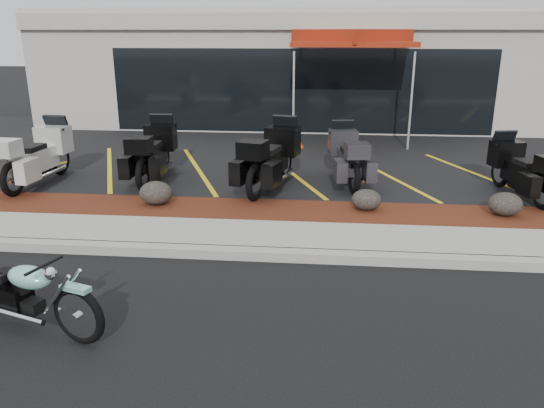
# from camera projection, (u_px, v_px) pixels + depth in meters

# --- Properties ---
(ground) EXTENTS (90.00, 90.00, 0.00)m
(ground) POSITION_uv_depth(u_px,v_px,m) (264.00, 286.00, 7.24)
(ground) COLOR black
(ground) RESTS_ON ground
(curb) EXTENTS (24.00, 0.25, 0.15)m
(curb) POSITION_uv_depth(u_px,v_px,m) (270.00, 254.00, 8.06)
(curb) COLOR gray
(curb) RESTS_ON ground
(sidewalk) EXTENTS (24.00, 1.20, 0.15)m
(sidewalk) POSITION_uv_depth(u_px,v_px,m) (275.00, 237.00, 8.73)
(sidewalk) COLOR gray
(sidewalk) RESTS_ON ground
(mulch_bed) EXTENTS (24.00, 1.20, 0.16)m
(mulch_bed) POSITION_uv_depth(u_px,v_px,m) (280.00, 213.00, 9.86)
(mulch_bed) COLOR #3A100D
(mulch_bed) RESTS_ON ground
(upper_lot) EXTENTS (26.00, 9.60, 0.15)m
(upper_lot) POSITION_uv_depth(u_px,v_px,m) (296.00, 151.00, 14.97)
(upper_lot) COLOR black
(upper_lot) RESTS_ON ground
(dealership_building) EXTENTS (18.00, 8.16, 4.00)m
(dealership_building) POSITION_uv_depth(u_px,v_px,m) (305.00, 67.00, 20.30)
(dealership_building) COLOR #A29F93
(dealership_building) RESTS_ON ground
(boulder_left) EXTENTS (0.63, 0.53, 0.45)m
(boulder_left) POSITION_uv_depth(u_px,v_px,m) (156.00, 193.00, 10.06)
(boulder_left) COLOR black
(boulder_left) RESTS_ON mulch_bed
(boulder_mid) EXTENTS (0.55, 0.46, 0.39)m
(boulder_mid) POSITION_uv_depth(u_px,v_px,m) (366.00, 200.00, 9.75)
(boulder_mid) COLOR black
(boulder_mid) RESTS_ON mulch_bed
(boulder_right) EXTENTS (0.59, 0.50, 0.42)m
(boulder_right) POSITION_uv_depth(u_px,v_px,m) (505.00, 204.00, 9.46)
(boulder_right) COLOR black
(boulder_right) RESTS_ON mulch_bed
(hero_cruiser) EXTENTS (2.67, 1.42, 0.91)m
(hero_cruiser) POSITION_uv_depth(u_px,v_px,m) (78.00, 307.00, 5.76)
(hero_cruiser) COLOR #7BC0B5
(hero_cruiser) RESTS_ON ground
(touring_white) EXTENTS (1.09, 2.43, 1.38)m
(touring_white) POSITION_uv_depth(u_px,v_px,m) (58.00, 145.00, 12.05)
(touring_white) COLOR silver
(touring_white) RESTS_ON upper_lot
(touring_black_front) EXTENTS (0.97, 2.37, 1.36)m
(touring_black_front) POSITION_uv_depth(u_px,v_px,m) (163.00, 143.00, 12.37)
(touring_black_front) COLOR black
(touring_black_front) RESTS_ON upper_lot
(touring_black_mid) EXTENTS (1.53, 2.60, 1.42)m
(touring_black_mid) POSITION_uv_depth(u_px,v_px,m) (285.00, 147.00, 11.74)
(touring_black_mid) COLOR black
(touring_black_mid) RESTS_ON upper_lot
(touring_grey) EXTENTS (1.14, 2.27, 1.26)m
(touring_grey) POSITION_uv_depth(u_px,v_px,m) (342.00, 147.00, 12.10)
(touring_grey) COLOR #2E2D32
(touring_grey) RESTS_ON upper_lot
(touring_black_rear) EXTENTS (1.22, 2.21, 1.21)m
(touring_black_rear) POSITION_uv_depth(u_px,v_px,m) (502.00, 159.00, 11.11)
(touring_black_rear) COLOR black
(touring_black_rear) RESTS_ON upper_lot
(traffic_cone) EXTENTS (0.40, 0.40, 0.40)m
(traffic_cone) POSITION_uv_depth(u_px,v_px,m) (298.00, 140.00, 15.09)
(traffic_cone) COLOR #DD3F07
(traffic_cone) RESTS_ON upper_lot
(popup_canopy) EXTENTS (4.37, 4.37, 3.21)m
(popup_canopy) POSITION_uv_depth(u_px,v_px,m) (352.00, 40.00, 15.62)
(popup_canopy) COLOR silver
(popup_canopy) RESTS_ON upper_lot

